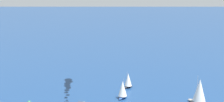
{
  "coord_description": "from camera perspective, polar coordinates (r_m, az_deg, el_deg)",
  "views": [
    {
      "loc": [
        -25.79,
        110.6,
        51.31
      ],
      "look_at": [
        0.0,
        0.0,
        27.16
      ],
      "focal_mm": 44.46,
      "sensor_mm": 36.0,
      "label": 1
    }
  ],
  "objects": [
    {
      "name": "sailboat_mid_cluster",
      "position": [
        135.77,
        17.52,
        -7.95
      ],
      "size": [
        10.27,
        8.85,
        13.74
      ],
      "color": "#9E9993",
      "rests_on": "ground_plane"
    },
    {
      "name": "sailboat_far_stbd",
      "position": [
        152.1,
        3.33,
        -6.04
      ],
      "size": [
        5.86,
        7.04,
        9.28
      ],
      "color": "black",
      "rests_on": "ground_plane"
    },
    {
      "name": "sailboat_offshore",
      "position": [
        137.23,
        2.2,
        -7.92
      ],
      "size": [
        5.27,
        8.03,
        9.98
      ],
      "color": "#23478C",
      "rests_on": "ground_plane"
    }
  ]
}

